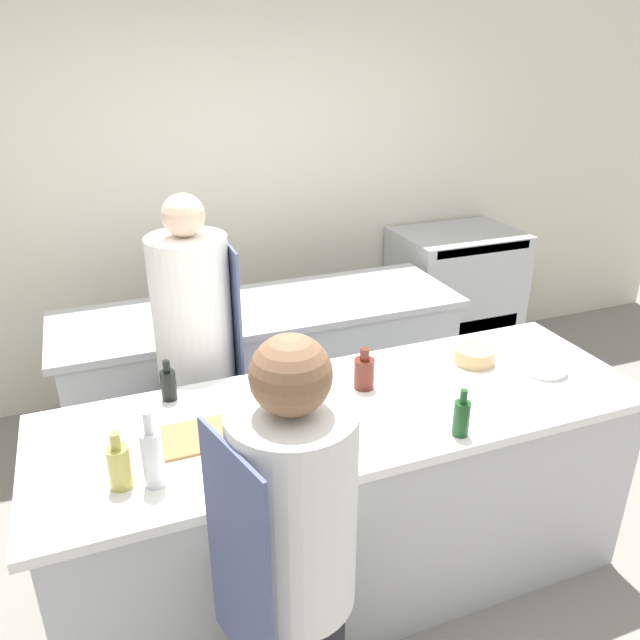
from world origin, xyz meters
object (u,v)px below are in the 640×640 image
oven_range (453,298)px  bottle_olive_oil (364,372)px  chef_at_prep_near (294,579)px  bowl_prep_small (545,366)px  bottle_vinegar (152,456)px  bottle_sauce (461,417)px  chef_at_stove (198,365)px  bottle_cooking_oil (119,465)px  bowl_mixing_large (474,355)px  stockpot (188,291)px  bottle_wine (168,384)px  cup (284,385)px

oven_range → bottle_olive_oil: size_ratio=5.53×
chef_at_prep_near → bowl_prep_small: 1.58m
bottle_vinegar → bottle_sauce: (1.14, -0.13, -0.04)m
chef_at_stove → bowl_prep_small: size_ratio=8.94×
chef_at_prep_near → bottle_cooking_oil: 0.70m
bowl_mixing_large → stockpot: size_ratio=0.64×
oven_range → bottle_sauce: (-1.34, -2.09, 0.49)m
chef_at_stove → bottle_olive_oil: chef_at_stove is taller
bottle_vinegar → bowl_prep_small: bottle_vinegar is taller
oven_range → bottle_sauce: 2.53m
bottle_olive_oil → bowl_mixing_large: size_ratio=1.01×
bottle_vinegar → chef_at_stove: bearing=71.3°
oven_range → bowl_mixing_large: bearing=-120.5°
bowl_prep_small → bottle_cooking_oil: bearing=-176.0°
chef_at_stove → bottle_sauce: (0.81, -1.09, 0.16)m
oven_range → bottle_wine: 2.78m
bottle_cooking_oil → bowl_mixing_large: 1.67m
chef_at_prep_near → bowl_mixing_large: (1.19, 0.82, 0.15)m
bottle_vinegar → bottle_sauce: 1.15m
oven_range → chef_at_prep_near: bearing=-131.4°
bowl_mixing_large → chef_at_prep_near: bearing=-145.4°
bottle_vinegar → bowl_mixing_large: (1.53, 0.36, -0.08)m
bottle_olive_oil → cup: bottle_olive_oil is taller
bowl_mixing_large → stockpot: stockpot is taller
bottle_cooking_oil → chef_at_stove: bearing=64.9°
oven_range → cup: size_ratio=10.17×
bowl_mixing_large → cup: bearing=177.5°
chef_at_prep_near → stockpot: chef_at_prep_near is taller
bottle_vinegar → cup: bearing=33.9°
oven_range → chef_at_prep_near: (-2.13, -2.42, 0.30)m
bottle_cooking_oil → bowl_prep_small: (1.89, 0.13, -0.06)m
chef_at_prep_near → bottle_sauce: (0.80, 0.34, 0.20)m
oven_range → bowl_prep_small: 1.98m
chef_at_prep_near → stockpot: bearing=-16.2°
bottle_wine → chef_at_prep_near: bearing=-78.4°
bowl_prep_small → cup: bearing=168.6°
chef_at_prep_near → bottle_sauce: 0.89m
bottle_wine → bottle_sauce: bottle_sauce is taller
chef_at_prep_near → bowl_prep_small: bearing=-81.2°
chef_at_stove → bottle_wine: size_ratio=9.41×
bottle_wine → cup: bottle_wine is taller
bottle_wine → chef_at_stove: bearing=65.1°
oven_range → bottle_olive_oil: bearing=-133.3°
chef_at_stove → bottle_sauce: 1.37m
bottle_cooking_oil → stockpot: bottle_cooking_oil is taller
bottle_sauce → bowl_mixing_large: 0.62m
bottle_olive_oil → bottle_cooking_oil: 1.10m
chef_at_stove → bottle_vinegar: (-0.33, -0.96, 0.19)m
oven_range → chef_at_prep_near: chef_at_prep_near is taller
chef_at_prep_near → bottle_olive_oil: size_ratio=8.68×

